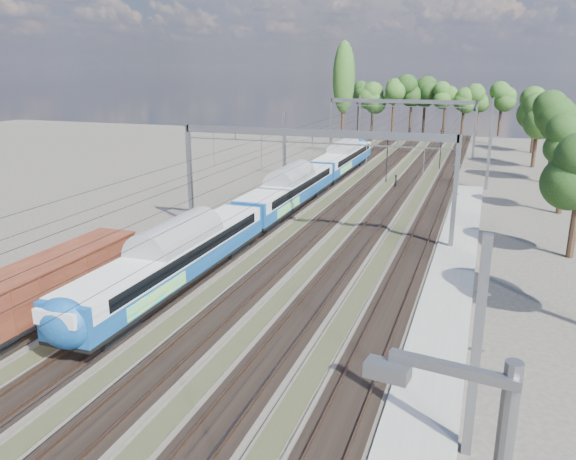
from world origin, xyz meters
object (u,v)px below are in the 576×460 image
(freight_boxcar, at_px, (49,285))
(signal_far, at_px, (441,144))
(signal_near, at_px, (387,153))
(worker, at_px, (396,181))
(emu_train, at_px, (289,186))

(freight_boxcar, relative_size, signal_far, 2.34)
(freight_boxcar, relative_size, signal_near, 2.24)
(freight_boxcar, distance_m, signal_near, 47.56)
(signal_near, xyz_separation_m, signal_far, (5.46, 12.27, -0.17))
(freight_boxcar, xyz_separation_m, signal_far, (16.37, 58.53, 1.48))
(freight_boxcar, height_order, signal_near, signal_near)
(worker, height_order, signal_far, signal_far)
(emu_train, xyz_separation_m, signal_near, (6.41, 18.54, 1.06))
(worker, xyz_separation_m, signal_far, (3.72, 15.55, 2.73))
(worker, bearing_deg, emu_train, 130.62)
(signal_far, bearing_deg, freight_boxcar, -94.13)
(freight_boxcar, distance_m, worker, 44.82)
(freight_boxcar, bearing_deg, signal_near, 76.73)
(emu_train, bearing_deg, signal_far, 68.93)
(emu_train, distance_m, signal_near, 19.65)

